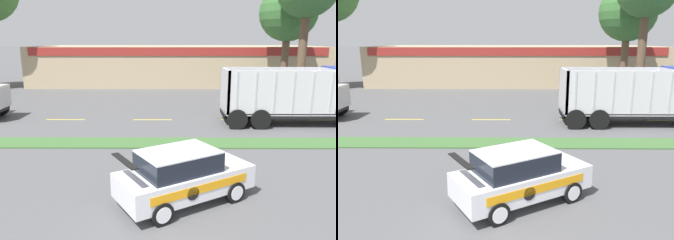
% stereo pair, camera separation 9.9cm
% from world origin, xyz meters
% --- Properties ---
extents(grass_verge, '(120.00, 1.60, 0.06)m').
position_xyz_m(grass_verge, '(0.00, 10.29, 0.03)').
color(grass_verge, '#3D6633').
rests_on(grass_verge, ground_plane).
extents(centre_line_3, '(2.40, 0.14, 0.01)m').
position_xyz_m(centre_line_3, '(-6.61, 15.09, 0.00)').
color(centre_line_3, yellow).
rests_on(centre_line_3, ground_plane).
extents(centre_line_4, '(2.40, 0.14, 0.01)m').
position_xyz_m(centre_line_4, '(-1.21, 15.09, 0.00)').
color(centre_line_4, yellow).
rests_on(centre_line_4, ground_plane).
extents(centre_line_5, '(2.40, 0.14, 0.01)m').
position_xyz_m(centre_line_5, '(4.19, 15.09, 0.00)').
color(centre_line_5, yellow).
rests_on(centre_line_5, ground_plane).
extents(centre_line_6, '(2.40, 0.14, 0.01)m').
position_xyz_m(centre_line_6, '(9.59, 15.09, 0.00)').
color(centre_line_6, yellow).
rests_on(centre_line_6, ground_plane).
extents(rally_car, '(4.37, 3.56, 1.68)m').
position_xyz_m(rally_car, '(0.26, 4.54, 0.85)').
color(rally_car, silver).
rests_on(rally_car, ground_plane).
extents(store_building_backdrop, '(31.04, 12.10, 4.17)m').
position_xyz_m(store_building_backdrop, '(0.62, 34.21, 2.09)').
color(store_building_backdrop, tan).
rests_on(store_building_backdrop, ground_plane).
extents(tree_behind_far_right, '(4.94, 4.94, 10.85)m').
position_xyz_m(tree_behind_far_right, '(10.09, 25.14, 7.58)').
color(tree_behind_far_right, brown).
rests_on(tree_behind_far_right, ground_plane).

